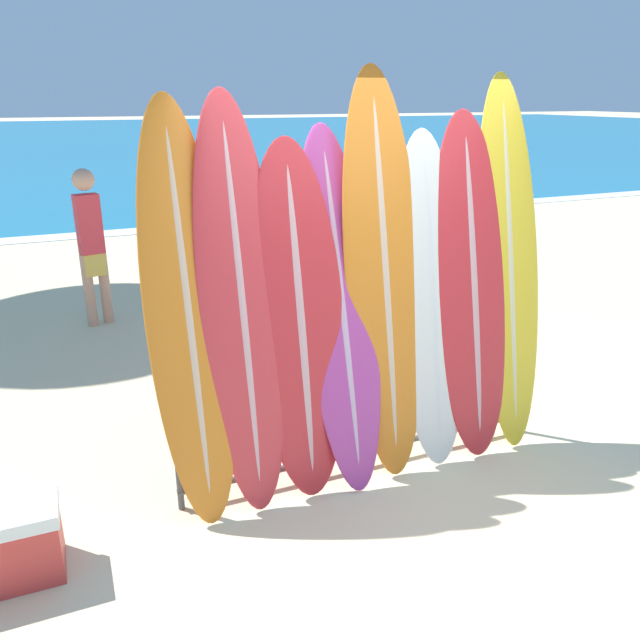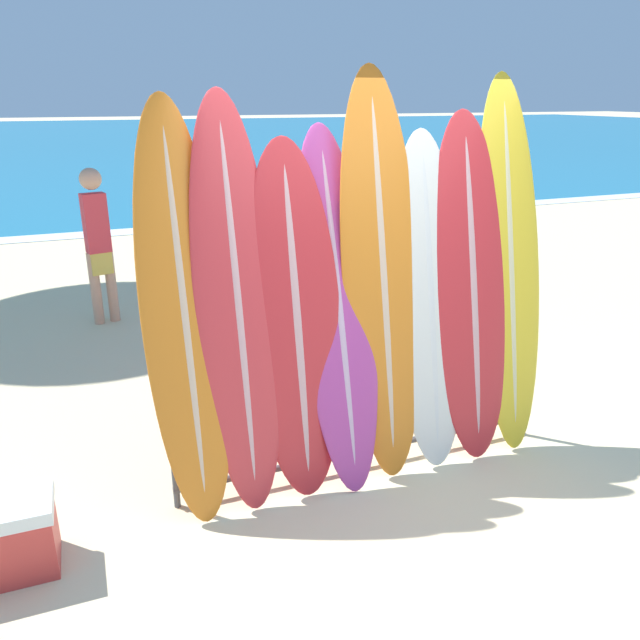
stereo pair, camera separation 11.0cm
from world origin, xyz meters
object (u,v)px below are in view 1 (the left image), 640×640
surfboard_slot_0 (188,316)px  surfboard_slot_1 (241,308)px  person_near_water (352,216)px  cooler_box (6,544)px  surfboard_slot_3 (341,310)px  surfboard_slot_5 (431,302)px  surfboard_slot_7 (508,266)px  person_mid_beach (91,242)px  surfboard_rack (366,410)px  surfboard_slot_2 (299,323)px  surfboard_slot_4 (384,279)px  surfboard_slot_6 (471,289)px

surfboard_slot_0 → surfboard_slot_1: (0.31, -0.02, 0.01)m
person_near_water → cooler_box: 6.13m
surfboard_slot_3 → surfboard_slot_5: 0.65m
surfboard_slot_7 → person_mid_beach: bearing=125.7°
cooler_box → surfboard_slot_5: bearing=6.1°
surfboard_rack → cooler_box: (-2.19, -0.24, -0.22)m
surfboard_slot_3 → surfboard_slot_5: size_ratio=1.02×
cooler_box → surfboard_slot_1: bearing=12.3°
surfboard_rack → surfboard_slot_3: 0.72m
surfboard_slot_5 → person_mid_beach: 4.12m
surfboard_slot_3 → surfboard_slot_2: bearing=-172.1°
surfboard_slot_7 → surfboard_slot_4: bearing=180.0°
surfboard_slot_0 → surfboard_slot_5: size_ratio=1.10×
surfboard_slot_3 → surfboard_rack: bearing=-23.7°
surfboard_slot_6 → cooler_box: (-2.99, -0.29, -0.95)m
surfboard_slot_2 → surfboard_slot_7: (1.58, 0.05, 0.19)m
surfboard_rack → surfboard_slot_1: size_ratio=1.04×
surfboard_slot_7 → cooler_box: (-3.31, -0.32, -1.07)m
surfboard_slot_0 → person_mid_beach: 3.62m
surfboard_slot_1 → surfboard_slot_2: (0.35, -0.03, -0.13)m
surfboard_slot_2 → person_near_water: (2.36, 4.25, -0.23)m
surfboard_rack → surfboard_slot_2: size_ratio=1.16×
surfboard_slot_6 → surfboard_slot_2: bearing=-179.1°
surfboard_slot_3 → person_near_water: (2.07, 4.21, -0.26)m
surfboard_slot_7 → cooler_box: bearing=-174.4°
surfboard_slot_6 → person_mid_beach: bearing=122.0°
surfboard_slot_4 → surfboard_slot_5: 0.39m
cooler_box → person_mid_beach: bearing=79.4°
surfboard_slot_2 → person_mid_beach: (-1.00, 3.64, -0.17)m
person_mid_beach → surfboard_slot_6: bearing=-71.7°
surfboard_slot_1 → surfboard_slot_7: bearing=0.7°
surfboard_rack → person_near_water: person_near_water is taller
surfboard_slot_0 → surfboard_slot_5: (1.60, -0.04, -0.11)m
surfboard_slot_4 → surfboard_slot_7: bearing=-0.0°
surfboard_slot_2 → surfboard_slot_5: bearing=1.0°
person_mid_beach → surfboard_rack: bearing=-82.0°
surfboard_slot_0 → surfboard_slot_4: (1.26, 0.00, 0.08)m
surfboard_slot_2 → person_near_water: 4.87m
surfboard_slot_0 → surfboard_slot_4: bearing=0.0°
surfboard_slot_3 → person_mid_beach: (-1.30, 3.60, -0.20)m
surfboard_slot_3 → surfboard_slot_6: 0.96m
surfboard_slot_1 → surfboard_slot_3: bearing=0.8°
surfboard_slot_2 → surfboard_slot_6: 1.26m
surfboard_slot_4 → surfboard_slot_6: surfboard_slot_4 is taller
surfboard_slot_2 → surfboard_slot_3: surfboard_slot_3 is taller
surfboard_slot_7 → person_mid_beach: (-2.58, 3.59, -0.35)m
surfboard_rack → surfboard_slot_7: (1.12, 0.08, 0.85)m
surfboard_rack → surfboard_slot_4: surfboard_slot_4 is taller
surfboard_slot_0 → surfboard_slot_6: surfboard_slot_0 is taller
surfboard_rack → surfboard_slot_3: (-0.16, 0.07, 0.70)m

